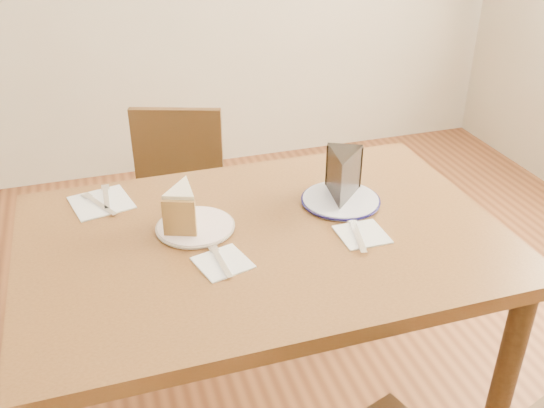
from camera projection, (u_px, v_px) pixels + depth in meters
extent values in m
cube|color=#4D2D15|center=(264.00, 240.00, 1.53)|extent=(1.20, 0.80, 0.04)
cylinder|color=black|center=(501.00, 394.00, 1.58)|extent=(0.06, 0.06, 0.71)
cylinder|color=black|center=(64.00, 314.00, 1.85)|extent=(0.06, 0.06, 0.71)
cylinder|color=black|center=(382.00, 254.00, 2.14)|extent=(0.06, 0.06, 0.71)
cube|color=#382311|center=(175.00, 223.00, 2.20)|extent=(0.50, 0.50, 0.04)
cylinder|color=#382311|center=(227.00, 248.00, 2.45)|extent=(0.04, 0.04, 0.40)
cylinder|color=#382311|center=(145.00, 247.00, 2.45)|extent=(0.04, 0.04, 0.40)
cylinder|color=#382311|center=(218.00, 300.00, 2.16)|extent=(0.04, 0.04, 0.40)
cylinder|color=#382311|center=(126.00, 299.00, 2.16)|extent=(0.04, 0.04, 0.40)
cube|color=#382311|center=(178.00, 154.00, 2.25)|extent=(0.32, 0.14, 0.35)
cylinder|color=white|center=(195.00, 227.00, 1.54)|extent=(0.19, 0.19, 0.01)
cylinder|color=white|center=(341.00, 200.00, 1.66)|extent=(0.21, 0.21, 0.01)
cube|color=white|center=(223.00, 263.00, 1.41)|extent=(0.14, 0.14, 0.00)
cube|color=white|center=(362.00, 234.00, 1.51)|extent=(0.12, 0.12, 0.00)
cube|color=white|center=(101.00, 203.00, 1.65)|extent=(0.18, 0.18, 0.00)
cube|color=silver|center=(221.00, 261.00, 1.40)|extent=(0.02, 0.14, 0.00)
cube|color=silver|center=(357.00, 234.00, 1.51)|extent=(0.05, 0.17, 0.00)
cube|color=silver|center=(106.00, 197.00, 1.67)|extent=(0.02, 0.14, 0.00)
cube|color=silver|center=(100.00, 204.00, 1.64)|extent=(0.08, 0.15, 0.00)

